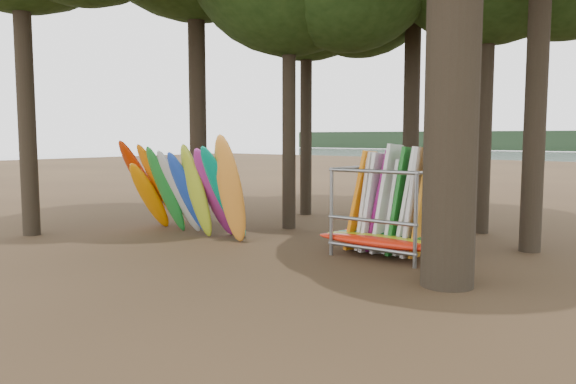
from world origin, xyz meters
The scene contains 3 objects.
ground centered at (0.00, 0.00, 0.00)m, with size 120.00×120.00×0.00m, color #47331E.
kayak_row centered at (-3.53, 0.66, 1.30)m, with size 4.91×2.07×3.06m.
storage_rack centered at (2.47, 1.77, 1.00)m, with size 3.19×1.56×2.78m.
Camera 1 is at (8.82, -10.24, 2.88)m, focal length 35.00 mm.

